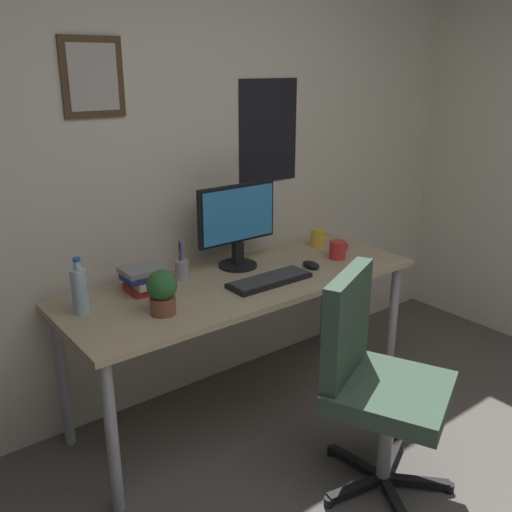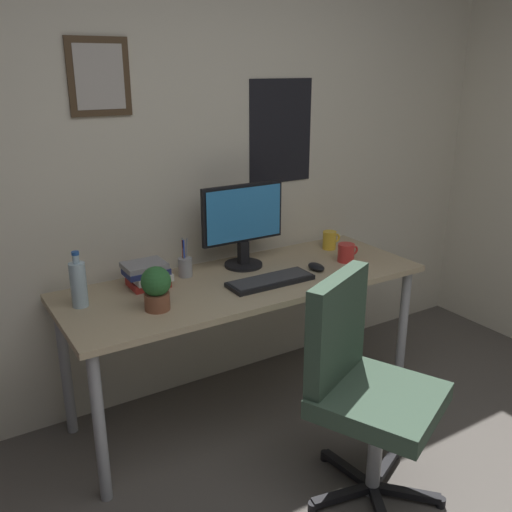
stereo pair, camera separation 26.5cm
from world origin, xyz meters
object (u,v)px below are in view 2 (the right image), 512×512
at_px(keyboard, 270,281).
at_px(coffee_mug_far, 346,253).
at_px(water_bottle, 78,284).
at_px(coffee_mug_near, 330,240).
at_px(office_chair, 362,380).
at_px(pen_cup, 185,266).
at_px(computer_mouse, 316,267).
at_px(potted_plant, 156,287).
at_px(book_stack_left, 147,274).
at_px(monitor, 243,222).

distance_m(keyboard, coffee_mug_far, 0.52).
height_order(water_bottle, coffee_mug_near, water_bottle).
xyz_separation_m(office_chair, pen_cup, (-0.32, 0.96, 0.25)).
bearing_deg(office_chair, water_bottle, 135.12).
bearing_deg(coffee_mug_near, computer_mouse, -139.18).
xyz_separation_m(coffee_mug_far, pen_cup, (-0.83, 0.25, 0.00)).
relative_size(potted_plant, book_stack_left, 0.94).
relative_size(keyboard, water_bottle, 1.70).
bearing_deg(monitor, keyboard, -92.61).
relative_size(keyboard, coffee_mug_far, 3.39).
distance_m(potted_plant, pen_cup, 0.41).
height_order(monitor, computer_mouse, monitor).
height_order(office_chair, computer_mouse, office_chair).
height_order(computer_mouse, pen_cup, pen_cup).
relative_size(office_chair, coffee_mug_near, 8.27).
height_order(keyboard, water_bottle, water_bottle).
distance_m(monitor, coffee_mug_far, 0.59).
distance_m(potted_plant, book_stack_left, 0.28).
distance_m(computer_mouse, coffee_mug_near, 0.38).
bearing_deg(computer_mouse, coffee_mug_far, 6.41).
distance_m(keyboard, coffee_mug_near, 0.64).
relative_size(monitor, computer_mouse, 4.18).
bearing_deg(potted_plant, water_bottle, 142.47).
relative_size(keyboard, potted_plant, 2.21).
bearing_deg(pen_cup, potted_plant, -132.03).
bearing_deg(potted_plant, keyboard, 0.17).
bearing_deg(water_bottle, office_chair, -44.88).
xyz_separation_m(coffee_mug_far, potted_plant, (-1.11, -0.05, 0.06)).
bearing_deg(pen_cup, coffee_mug_far, -16.84).
bearing_deg(office_chair, potted_plant, 132.28).
height_order(keyboard, book_stack_left, book_stack_left).
relative_size(coffee_mug_far, potted_plant, 0.65).
height_order(water_bottle, book_stack_left, water_bottle).
xyz_separation_m(office_chair, coffee_mug_far, (0.51, 0.71, 0.25)).
xyz_separation_m(monitor, keyboard, (-0.01, -0.28, -0.23)).
relative_size(office_chair, keyboard, 2.21).
distance_m(monitor, keyboard, 0.36).
xyz_separation_m(keyboard, water_bottle, (-0.86, 0.21, 0.09)).
bearing_deg(water_bottle, book_stack_left, 10.56).
distance_m(coffee_mug_near, pen_cup, 0.89).
xyz_separation_m(coffee_mug_near, book_stack_left, (-1.10, -0.00, 0.01)).
distance_m(computer_mouse, pen_cup, 0.67).
height_order(computer_mouse, potted_plant, potted_plant).
bearing_deg(pen_cup, keyboard, -44.40).
relative_size(water_bottle, potted_plant, 1.29).
bearing_deg(water_bottle, coffee_mug_far, -6.44).
height_order(coffee_mug_near, pen_cup, pen_cup).
height_order(pen_cup, book_stack_left, pen_cup).
bearing_deg(coffee_mug_far, office_chair, -125.46).
xyz_separation_m(coffee_mug_far, book_stack_left, (-1.04, 0.22, 0.01)).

